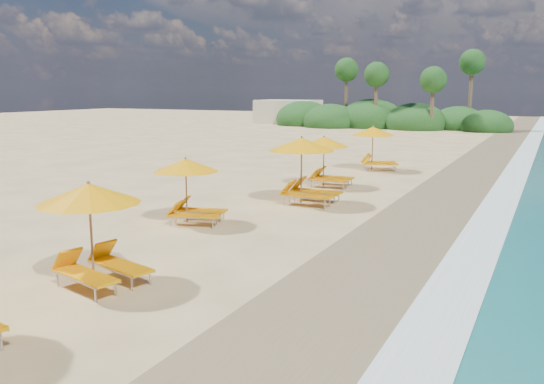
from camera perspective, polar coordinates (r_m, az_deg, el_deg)
ground at (r=16.30m, az=-0.00°, el=-4.15°), size 160.00×160.00×0.00m
wet_sand at (r=15.00m, az=13.85°, el=-5.74°), size 4.00×160.00×0.01m
surf_foam at (r=14.67m, az=24.24°, el=-6.64°), size 4.00×160.00×0.01m
station_2 at (r=12.38m, az=-17.47°, el=-3.42°), size 2.72×2.63×2.21m
station_3 at (r=17.47m, az=-8.20°, el=0.59°), size 2.57×2.49×2.06m
station_4 at (r=20.29m, az=3.49°, el=2.66°), size 2.64×2.44×2.45m
station_5 at (r=24.04m, az=5.64°, el=3.45°), size 2.41×2.25×2.16m
station_6 at (r=29.30m, az=10.49°, el=4.69°), size 2.97×2.95×2.27m
treeline at (r=62.07m, az=10.87°, el=7.34°), size 25.80×8.80×9.74m
beach_building at (r=68.63m, az=1.65°, el=8.13°), size 7.00×5.00×2.80m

